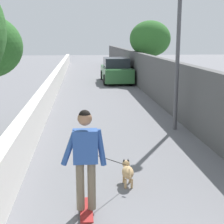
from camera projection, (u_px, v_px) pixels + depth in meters
ground_plane at (102, 96)px, 16.25m from camera, size 80.00×80.00×0.00m
wall_left at (49, 93)px, 13.98m from camera, size 48.00×0.30×1.01m
fence_right at (161, 81)px, 14.32m from camera, size 48.00×0.30×1.94m
tree_right_near at (150, 39)px, 20.83m from camera, size 2.55×2.55×3.83m
lamp_post at (179, 23)px, 9.65m from camera, size 0.36×0.36×4.69m
skateboard at (86, 210)px, 5.36m from camera, size 0.80×0.20×0.08m
person_skateboarder at (85, 153)px, 5.15m from camera, size 0.22×0.71×1.63m
dog at (127, 171)px, 6.38m from camera, size 1.32×0.93×1.06m
car_near at (116, 71)px, 21.26m from camera, size 4.25×1.80×1.54m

